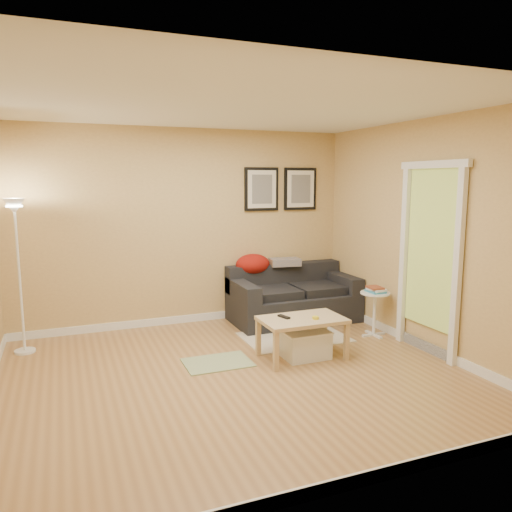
% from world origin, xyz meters
% --- Properties ---
extents(floor, '(4.50, 4.50, 0.00)m').
position_xyz_m(floor, '(0.00, 0.00, 0.00)').
color(floor, '#A87C48').
rests_on(floor, ground).
extents(ceiling, '(4.50, 4.50, 0.00)m').
position_xyz_m(ceiling, '(0.00, 0.00, 2.60)').
color(ceiling, white).
rests_on(ceiling, wall_back).
extents(wall_back, '(4.50, 0.00, 4.50)m').
position_xyz_m(wall_back, '(0.00, 2.00, 1.30)').
color(wall_back, tan).
rests_on(wall_back, ground).
extents(wall_front, '(4.50, 0.00, 4.50)m').
position_xyz_m(wall_front, '(0.00, -2.00, 1.30)').
color(wall_front, tan).
rests_on(wall_front, ground).
extents(wall_right, '(0.00, 4.00, 4.00)m').
position_xyz_m(wall_right, '(2.25, 0.00, 1.30)').
color(wall_right, tan).
rests_on(wall_right, ground).
extents(baseboard_back, '(4.50, 0.02, 0.10)m').
position_xyz_m(baseboard_back, '(0.00, 1.99, 0.05)').
color(baseboard_back, white).
rests_on(baseboard_back, ground).
extents(baseboard_front, '(4.50, 0.02, 0.10)m').
position_xyz_m(baseboard_front, '(0.00, -1.99, 0.05)').
color(baseboard_front, white).
rests_on(baseboard_front, ground).
extents(baseboard_right, '(0.02, 4.00, 0.10)m').
position_xyz_m(baseboard_right, '(2.24, 0.00, 0.05)').
color(baseboard_right, white).
rests_on(baseboard_right, ground).
extents(sofa, '(1.70, 0.90, 0.75)m').
position_xyz_m(sofa, '(1.38, 1.53, 0.38)').
color(sofa, black).
rests_on(sofa, ground).
extents(red_throw, '(0.48, 0.36, 0.28)m').
position_xyz_m(red_throw, '(0.90, 1.86, 0.77)').
color(red_throw, maroon).
rests_on(red_throw, sofa).
extents(plaid_throw, '(0.45, 0.32, 0.10)m').
position_xyz_m(plaid_throw, '(1.37, 1.81, 0.78)').
color(plaid_throw, tan).
rests_on(plaid_throw, sofa).
extents(framed_print_left, '(0.50, 0.04, 0.60)m').
position_xyz_m(framed_print_left, '(1.08, 1.98, 1.80)').
color(framed_print_left, black).
rests_on(framed_print_left, wall_back).
extents(framed_print_right, '(0.50, 0.04, 0.60)m').
position_xyz_m(framed_print_right, '(1.68, 1.98, 1.80)').
color(framed_print_right, black).
rests_on(framed_print_right, wall_back).
extents(area_rug, '(1.25, 0.85, 0.01)m').
position_xyz_m(area_rug, '(1.06, 0.85, 0.01)').
color(area_rug, beige).
rests_on(area_rug, ground).
extents(green_runner, '(0.70, 0.50, 0.01)m').
position_xyz_m(green_runner, '(-0.08, 0.38, 0.01)').
color(green_runner, '#668C4C').
rests_on(green_runner, ground).
extents(coffee_table, '(0.91, 0.57, 0.45)m').
position_xyz_m(coffee_table, '(0.83, 0.20, 0.23)').
color(coffee_table, tan).
rests_on(coffee_table, ground).
extents(remote_control, '(0.09, 0.17, 0.02)m').
position_xyz_m(remote_control, '(0.65, 0.28, 0.46)').
color(remote_control, black).
rests_on(remote_control, coffee_table).
extents(tape_roll, '(0.07, 0.07, 0.03)m').
position_xyz_m(tape_roll, '(0.94, 0.10, 0.47)').
color(tape_roll, yellow).
rests_on(tape_roll, coffee_table).
extents(storage_bin, '(0.50, 0.37, 0.31)m').
position_xyz_m(storage_bin, '(0.87, 0.19, 0.15)').
color(storage_bin, white).
rests_on(storage_bin, ground).
extents(side_table, '(0.36, 0.36, 0.55)m').
position_xyz_m(side_table, '(2.02, 0.56, 0.28)').
color(side_table, white).
rests_on(side_table, ground).
extents(book_stack, '(0.20, 0.25, 0.07)m').
position_xyz_m(book_stack, '(2.02, 0.56, 0.59)').
color(book_stack, teal).
rests_on(book_stack, side_table).
extents(floor_lamp, '(0.23, 0.23, 1.74)m').
position_xyz_m(floor_lamp, '(-2.00, 1.50, 0.82)').
color(floor_lamp, white).
rests_on(floor_lamp, ground).
extents(doorway, '(0.12, 1.01, 2.13)m').
position_xyz_m(doorway, '(2.20, -0.15, 1.02)').
color(doorway, white).
rests_on(doorway, ground).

